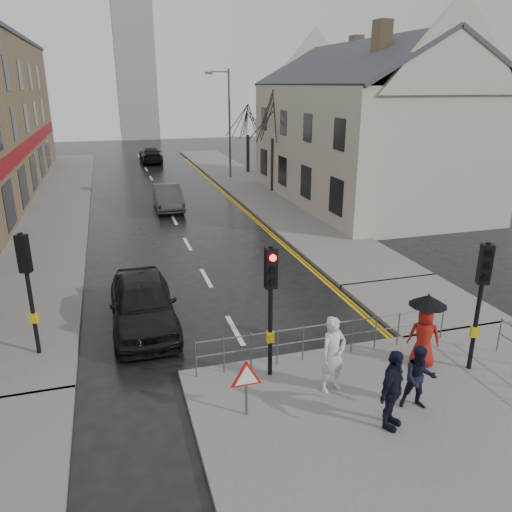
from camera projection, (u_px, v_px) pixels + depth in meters
ground at (265, 384)px, 12.40m from camera, size 120.00×120.00×0.00m
near_pavement at (459, 452)px, 10.01m from camera, size 10.00×9.00×0.14m
left_pavement at (57, 201)px, 31.46m from camera, size 4.00×44.00×0.14m
right_pavement at (247, 184)px, 36.78m from camera, size 4.00×40.00×0.14m
pavement_bridge_right at (421, 303)px, 16.84m from camera, size 4.00×4.20×0.14m
building_right_cream at (364, 124)px, 30.38m from camera, size 9.00×16.40×10.10m
church_tower at (135, 69)px, 66.04m from camera, size 5.00×5.00×18.00m
traffic_signal_near_left at (271, 289)px, 11.82m from camera, size 0.28×0.27×3.40m
traffic_signal_near_right at (482, 285)px, 12.09m from camera, size 0.34×0.33×3.40m
traffic_signal_far_left at (27, 273)px, 12.83m from camera, size 0.34×0.33×3.40m
guard_railing_front at (328, 332)px, 13.18m from camera, size 7.14×0.04×1.00m
warning_sign at (246, 379)px, 10.75m from camera, size 0.80×0.07×1.35m
street_lamp at (227, 117)px, 37.80m from camera, size 1.83×0.25×8.00m
tree_near at (273, 115)px, 32.67m from camera, size 2.40×2.40×6.58m
tree_far at (248, 119)px, 40.29m from camera, size 2.40×2.40×5.64m
pedestrian_a at (333, 355)px, 11.65m from camera, size 0.78×0.61×1.88m
pedestrian_b at (419, 378)px, 11.05m from camera, size 0.90×0.80×1.53m
pedestrian_with_umbrella at (425, 327)px, 12.65m from camera, size 0.96×0.96×1.97m
pedestrian_d at (392, 390)px, 10.37m from camera, size 1.11×0.99×1.81m
car_parked at (143, 303)px, 15.05m from camera, size 1.91×4.73×1.61m
car_mid at (168, 197)px, 29.63m from camera, size 1.57×4.37×1.43m
car_far at (151, 155)px, 47.22m from camera, size 2.03×4.91×1.42m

